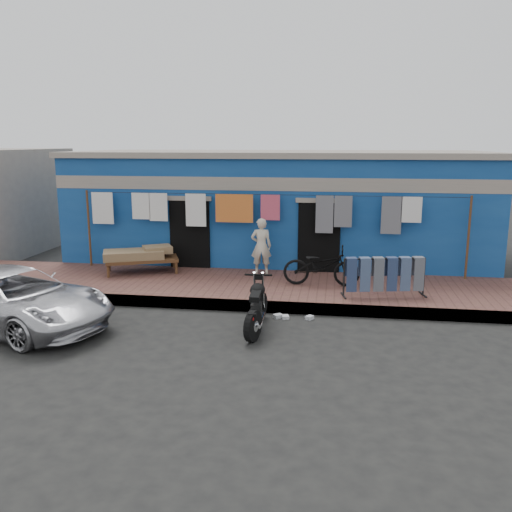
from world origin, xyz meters
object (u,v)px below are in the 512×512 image
(charpoy, at_px, (142,260))
(jeans_rack, at_px, (384,276))
(bicycle, at_px, (322,262))
(motorcycle, at_px, (256,305))
(seated_person, at_px, (261,246))
(car, at_px, (14,298))

(charpoy, xyz_separation_m, jeans_rack, (6.13, -1.32, 0.13))
(bicycle, xyz_separation_m, motorcycle, (-1.17, -2.67, -0.32))
(bicycle, bearing_deg, seated_person, 59.24)
(seated_person, bearing_deg, motorcycle, 89.21)
(seated_person, relative_size, bicycle, 0.81)
(car, bearing_deg, charpoy, 0.43)
(car, distance_m, bicycle, 6.78)
(seated_person, bearing_deg, jeans_rack, 143.66)
(car, relative_size, motorcycle, 2.66)
(charpoy, bearing_deg, motorcycle, -42.77)
(seated_person, xyz_separation_m, bicycle, (1.59, -0.94, -0.15))
(car, xyz_separation_m, charpoy, (1.24, 3.83, -0.03))
(bicycle, relative_size, motorcycle, 1.12)
(car, relative_size, bicycle, 2.38)
(seated_person, bearing_deg, car, 36.32)
(car, xyz_separation_m, bicycle, (5.96, 3.23, 0.23))
(motorcycle, bearing_deg, bicycle, 63.42)
(car, height_order, charpoy, car)
(bicycle, height_order, charpoy, bicycle)
(charpoy, relative_size, jeans_rack, 1.11)
(seated_person, distance_m, jeans_rack, 3.45)
(motorcycle, xyz_separation_m, jeans_rack, (2.59, 1.96, 0.19))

